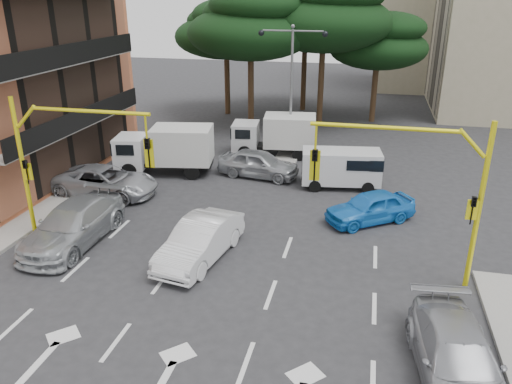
# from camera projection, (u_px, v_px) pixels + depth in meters

# --- Properties ---
(ground) EXTENTS (120.00, 120.00, 0.00)m
(ground) POSITION_uv_depth(u_px,v_px,m) (215.00, 287.00, 17.62)
(ground) COLOR #28282B
(ground) RESTS_ON ground
(median_strip) EXTENTS (1.40, 6.00, 0.15)m
(median_strip) POSITION_uv_depth(u_px,v_px,m) (290.00, 153.00, 32.04)
(median_strip) COLOR gray
(median_strip) RESTS_ON ground
(apartment_beige_far) EXTENTS (16.20, 12.15, 16.70)m
(apartment_beige_far) POSITION_uv_depth(u_px,v_px,m) (460.00, 5.00, 51.52)
(apartment_beige_far) COLOR tan
(apartment_beige_far) RESTS_ON ground
(pine_left_near) EXTENTS (9.15, 9.15, 10.23)m
(pine_left_near) POSITION_uv_depth(u_px,v_px,m) (251.00, 23.00, 35.42)
(pine_left_near) COLOR #382616
(pine_left_near) RESTS_ON ground
(pine_center) EXTENTS (9.98, 9.98, 11.16)m
(pine_center) POSITION_uv_depth(u_px,v_px,m) (325.00, 12.00, 35.92)
(pine_center) COLOR #382616
(pine_center) RESTS_ON ground
(pine_left_far) EXTENTS (8.32, 8.32, 9.30)m
(pine_left_far) POSITION_uv_depth(u_px,v_px,m) (227.00, 29.00, 39.92)
(pine_left_far) COLOR #382616
(pine_left_far) RESTS_ON ground
(pine_right) EXTENTS (7.49, 7.49, 8.37)m
(pine_right) POSITION_uv_depth(u_px,v_px,m) (379.00, 41.00, 37.67)
(pine_right) COLOR #382616
(pine_right) RESTS_ON ground
(pine_back) EXTENTS (9.15, 9.15, 10.23)m
(pine_back) POSITION_uv_depth(u_px,v_px,m) (306.00, 18.00, 41.12)
(pine_back) COLOR #382616
(pine_back) RESTS_ON ground
(signal_mast_right) EXTENTS (5.79, 0.37, 6.00)m
(signal_mast_right) POSITION_uv_depth(u_px,v_px,m) (426.00, 181.00, 16.54)
(signal_mast_right) COLOR yellow
(signal_mast_right) RESTS_ON ground
(signal_mast_left) EXTENTS (5.79, 0.37, 6.00)m
(signal_mast_left) POSITION_uv_depth(u_px,v_px,m) (60.00, 153.00, 19.38)
(signal_mast_left) COLOR yellow
(signal_mast_left) RESTS_ON ground
(street_lamp_center) EXTENTS (4.16, 0.36, 7.77)m
(street_lamp_center) POSITION_uv_depth(u_px,v_px,m) (292.00, 68.00, 30.03)
(street_lamp_center) COLOR slate
(street_lamp_center) RESTS_ON median_strip
(car_white_hatch) EXTENTS (2.44, 4.99, 1.58)m
(car_white_hatch) POSITION_uv_depth(u_px,v_px,m) (200.00, 241.00, 19.22)
(car_white_hatch) COLOR silver
(car_white_hatch) RESTS_ON ground
(car_blue_compact) EXTENTS (4.33, 3.73, 1.41)m
(car_blue_compact) POSITION_uv_depth(u_px,v_px,m) (370.00, 207.00, 22.40)
(car_blue_compact) COLOR blue
(car_blue_compact) RESTS_ON ground
(car_silver_wagon) EXTENTS (2.42, 5.70, 1.64)m
(car_silver_wagon) POSITION_uv_depth(u_px,v_px,m) (73.00, 224.00, 20.48)
(car_silver_wagon) COLOR #A3A7AA
(car_silver_wagon) RESTS_ON ground
(car_silver_cross_a) EXTENTS (5.43, 2.63, 1.49)m
(car_silver_cross_a) POSITION_uv_depth(u_px,v_px,m) (105.00, 181.00, 25.33)
(car_silver_cross_a) COLOR #A4A6AC
(car_silver_cross_a) RESTS_ON ground
(car_silver_cross_b) EXTENTS (4.75, 2.49, 1.54)m
(car_silver_cross_b) POSITION_uv_depth(u_px,v_px,m) (259.00, 163.00, 27.86)
(car_silver_cross_b) COLOR #9C9FA4
(car_silver_cross_b) RESTS_ON ground
(car_silver_parked) EXTENTS (2.62, 5.30, 1.48)m
(car_silver_parked) POSITION_uv_depth(u_px,v_px,m) (457.00, 359.00, 13.11)
(car_silver_parked) COLOR #9A9CA2
(car_silver_parked) RESTS_ON ground
(van_white) EXTENTS (4.29, 2.40, 2.04)m
(van_white) POSITION_uv_depth(u_px,v_px,m) (341.00, 169.00, 26.31)
(van_white) COLOR silver
(van_white) RESTS_ON ground
(box_truck_a) EXTENTS (5.81, 3.23, 2.70)m
(box_truck_a) POSITION_uv_depth(u_px,v_px,m) (165.00, 150.00, 28.20)
(box_truck_a) COLOR white
(box_truck_a) RESTS_ON ground
(box_truck_b) EXTENTS (5.47, 2.81, 2.58)m
(box_truck_b) POSITION_uv_depth(u_px,v_px,m) (275.00, 135.00, 31.32)
(box_truck_b) COLOR silver
(box_truck_b) RESTS_ON ground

